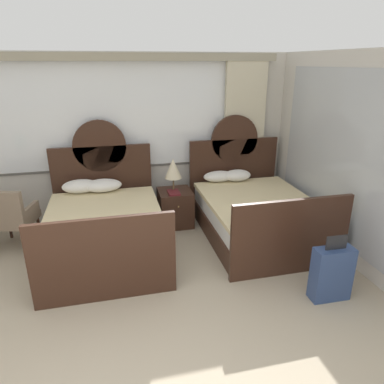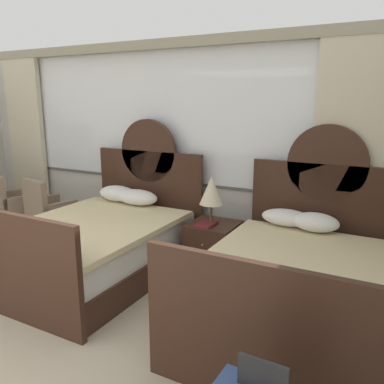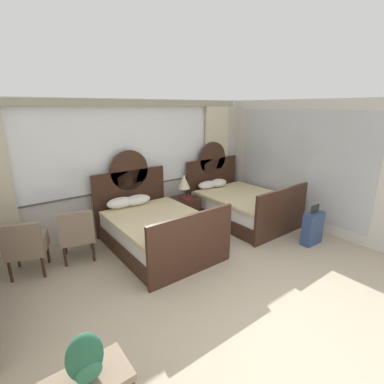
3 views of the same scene
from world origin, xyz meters
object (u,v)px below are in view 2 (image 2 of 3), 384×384
Objects in this scene: armchair_by_window_left at (47,208)px; book_on_nightstand at (206,224)px; bed_near_window at (100,242)px; table_lamp_on_nightstand at (211,191)px; nightstand_between_beds at (213,248)px; bed_near_mirror at (297,286)px; armchair_by_window_centre at (10,201)px.

book_on_nightstand is at bearing 2.89° from armchair_by_window_left.
table_lamp_on_nightstand is (1.10, 0.63, 0.59)m from bed_near_window.
armchair_by_window_left is at bearing -174.65° from nightstand_between_beds.
armchair_by_window_left is (-3.53, 0.42, 0.14)m from bed_near_mirror.
bed_near_window is 1.30m from nightstand_between_beds.
armchair_by_window_left is at bearing -177.11° from book_on_nightstand.
bed_near_window reaches higher than table_lamp_on_nightstand.
armchair_by_window_centre reaches higher than book_on_nightstand.
table_lamp_on_nightstand is 2.44m from armchair_by_window_left.
bed_near_window reaches higher than nightstand_between_beds.
table_lamp_on_nightstand is 0.59× the size of armchair_by_window_left.
bed_near_mirror is 2.37× the size of armchair_by_window_left.
bed_near_mirror is 1.29m from nightstand_between_beds.
bed_near_window reaches higher than armchair_by_window_centre.
armchair_by_window_left is 1.00× the size of armchair_by_window_centre.
bed_near_mirror is (2.24, -0.01, -0.00)m from bed_near_window.
armchair_by_window_centre is at bearing -177.85° from book_on_nightstand.
armchair_by_window_left reaches higher than book_on_nightstand.
bed_near_mirror is 1.30m from book_on_nightstand.
book_on_nightstand is (1.09, 0.53, 0.23)m from bed_near_window.
bed_near_window is 2.24m from bed_near_mirror.
table_lamp_on_nightstand is at bearing 3.85° from armchair_by_window_centre.
book_on_nightstand is 3.14m from armchair_by_window_centre.
bed_near_mirror is at bearing -0.13° from bed_near_window.
table_lamp_on_nightstand reaches higher than armchair_by_window_centre.
nightstand_between_beds is 0.33m from book_on_nightstand.
bed_near_mirror is at bearing -6.79° from armchair_by_window_left.
armchair_by_window_centre is (-3.18, -0.22, 0.21)m from nightstand_between_beds.
book_on_nightstand is (-1.16, 0.54, 0.23)m from bed_near_mirror.
bed_near_mirror is 3.70× the size of nightstand_between_beds.
book_on_nightstand is 2.38m from armchair_by_window_left.
armchair_by_window_centre is at bearing -175.97° from nightstand_between_beds.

